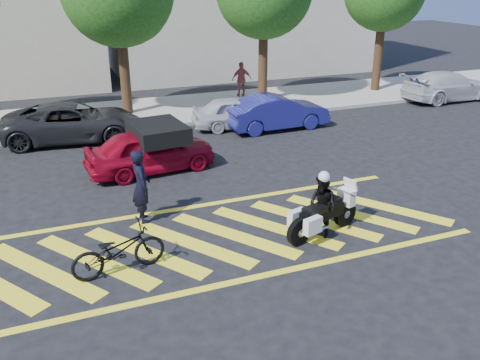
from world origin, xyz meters
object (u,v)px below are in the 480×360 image
object	(u,v)px
parked_far_right	(449,86)
parked_right	(277,112)
police_motorcycle	(322,215)
red_convertible	(151,151)
officer_bike	(141,186)
bicycle	(118,250)
officer_moto	(322,206)
parked_mid_right	(238,112)
parked_mid_left	(73,122)

from	to	relation	value
parked_far_right	parked_right	bearing A→B (deg)	96.50
police_motorcycle	red_convertible	bearing A→B (deg)	100.50
red_convertible	parked_right	xyz separation A→B (m)	(5.76, 2.82, -0.00)
officer_bike	bicycle	size ratio (longest dim) A/B	0.95
police_motorcycle	officer_bike	bearing A→B (deg)	131.92
officer_moto	parked_right	world-z (taller)	officer_moto
parked_mid_right	officer_bike	bearing A→B (deg)	148.65
bicycle	parked_right	world-z (taller)	parked_right
officer_moto	red_convertible	bearing A→B (deg)	-169.59
bicycle	parked_far_right	xyz separation A→B (m)	(17.65, 9.85, 0.18)
parked_far_right	officer_bike	bearing A→B (deg)	113.00
police_motorcycle	parked_mid_left	world-z (taller)	parked_mid_left
officer_bike	officer_moto	world-z (taller)	officer_bike
police_motorcycle	parked_mid_right	bearing A→B (deg)	64.71
parked_far_right	parked_mid_right	bearing A→B (deg)	91.91
police_motorcycle	bicycle	bearing A→B (deg)	161.97
bicycle	red_convertible	xyz separation A→B (m)	(1.89, 5.63, 0.17)
bicycle	police_motorcycle	world-z (taller)	bicycle
parked_mid_left	parked_far_right	xyz separation A→B (m)	(17.79, 0.00, -0.01)
officer_moto	parked_mid_left	size ratio (longest dim) A/B	0.30
officer_bike	bicycle	xyz separation A→B (m)	(-0.95, -2.25, -0.43)
parked_mid_right	red_convertible	bearing A→B (deg)	135.21
police_motorcycle	parked_right	size ratio (longest dim) A/B	0.53
red_convertible	parked_far_right	bearing A→B (deg)	-81.76
officer_moto	parked_mid_right	size ratio (longest dim) A/B	0.41
parked_mid_left	parked_mid_right	distance (m)	6.44
officer_bike	bicycle	world-z (taller)	officer_bike
officer_bike	officer_moto	xyz separation A→B (m)	(3.86, -2.37, -0.19)
parked_mid_left	parked_far_right	distance (m)	17.79
bicycle	parked_mid_right	bearing A→B (deg)	-42.37
red_convertible	parked_right	world-z (taller)	red_convertible
officer_bike	police_motorcycle	distance (m)	4.57
parked_mid_right	parked_right	xyz separation A→B (m)	(1.38, -0.73, 0.05)
officer_bike	police_motorcycle	world-z (taller)	officer_bike
parked_mid_left	parked_far_right	bearing A→B (deg)	-82.63
officer_bike	parked_far_right	bearing A→B (deg)	-67.18
bicycle	officer_moto	distance (m)	4.82
parked_right	officer_moto	bearing A→B (deg)	159.97
red_convertible	bicycle	bearing A→B (deg)	154.64
bicycle	parked_mid_right	xyz separation A→B (m)	(6.27, 9.18, 0.11)
bicycle	police_motorcycle	size ratio (longest dim) A/B	0.91
parked_right	parked_far_right	bearing A→B (deg)	-83.73
officer_bike	parked_mid_right	size ratio (longest dim) A/B	0.51
officer_bike	parked_mid_left	world-z (taller)	officer_bike
officer_moto	parked_far_right	bearing A→B (deg)	111.31
officer_moto	red_convertible	size ratio (longest dim) A/B	0.38
officer_bike	parked_right	world-z (taller)	officer_bike
officer_moto	parked_mid_left	world-z (taller)	officer_moto
red_convertible	police_motorcycle	bearing A→B (deg)	-159.74
parked_right	bicycle	bearing A→B (deg)	136.14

